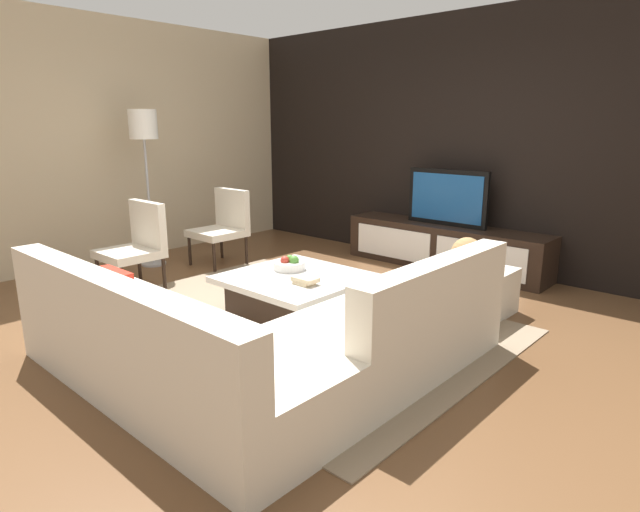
{
  "coord_description": "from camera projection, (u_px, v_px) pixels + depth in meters",
  "views": [
    {
      "loc": [
        2.9,
        -2.89,
        1.61
      ],
      "look_at": [
        -0.08,
        0.38,
        0.5
      ],
      "focal_mm": 29.69,
      "sensor_mm": 36.0,
      "label": 1
    }
  ],
  "objects": [
    {
      "name": "feature_wall_back",
      "position": [
        464.0,
        143.0,
        5.96
      ],
      "size": [
        6.4,
        0.12,
        2.8
      ],
      "primitive_type": "cube",
      "color": "black",
      "rests_on": "ground"
    },
    {
      "name": "accent_chair_near",
      "position": [
        138.0,
        241.0,
        5.19
      ],
      "size": [
        0.55,
        0.52,
        0.87
      ],
      "rotation": [
        0.0,
        0.0,
        0.19
      ],
      "color": "black",
      "rests_on": "ground"
    },
    {
      "name": "media_console",
      "position": [
        444.0,
        247.0,
        6.02
      ],
      "size": [
        2.37,
        0.5,
        0.5
      ],
      "color": "black",
      "rests_on": "ground"
    },
    {
      "name": "ottoman",
      "position": [
        464.0,
        291.0,
        4.59
      ],
      "size": [
        0.7,
        0.7,
        0.4
      ],
      "primitive_type": "cube",
      "color": "beige",
      "rests_on": "ground"
    },
    {
      "name": "ground_plane",
      "position": [
        296.0,
        325.0,
        4.36
      ],
      "size": [
        14.0,
        14.0,
        0.0
      ],
      "primitive_type": "plane",
      "color": "brown"
    },
    {
      "name": "accent_chair_far",
      "position": [
        224.0,
        223.0,
        6.17
      ],
      "size": [
        0.55,
        0.54,
        0.87
      ],
      "rotation": [
        0.0,
        0.0,
        0.12
      ],
      "color": "black",
      "rests_on": "ground"
    },
    {
      "name": "side_wall_left",
      "position": [
        115.0,
        142.0,
        6.26
      ],
      "size": [
        0.12,
        5.2,
        2.8
      ],
      "primitive_type": "cube",
      "color": "#C6B28E",
      "rests_on": "ground"
    },
    {
      "name": "coffee_table",
      "position": [
        296.0,
        296.0,
        4.45
      ],
      "size": [
        1.07,
        1.05,
        0.38
      ],
      "color": "black",
      "rests_on": "ground"
    },
    {
      "name": "book_stack",
      "position": [
        305.0,
        280.0,
        4.17
      ],
      "size": [
        0.2,
        0.14,
        0.06
      ],
      "color": "#CCB78C",
      "rests_on": "coffee_table"
    },
    {
      "name": "floor_lamp",
      "position": [
        144.0,
        135.0,
        5.86
      ],
      "size": [
        0.31,
        0.31,
        1.76
      ],
      "color": "#A5A5AA",
      "rests_on": "ground"
    },
    {
      "name": "television",
      "position": [
        447.0,
        198.0,
        5.88
      ],
      "size": [
        0.96,
        0.06,
        0.62
      ],
      "color": "black",
      "rests_on": "media_console"
    },
    {
      "name": "decorative_ball",
      "position": [
        467.0,
        253.0,
        4.51
      ],
      "size": [
        0.27,
        0.27,
        0.27
      ],
      "primitive_type": "sphere",
      "color": "#AD8451",
      "rests_on": "ottoman"
    },
    {
      "name": "sectional_couch",
      "position": [
        261.0,
        341.0,
        3.34
      ],
      "size": [
        2.43,
        2.44,
        0.79
      ],
      "color": "beige",
      "rests_on": "ground"
    },
    {
      "name": "fruit_bowl",
      "position": [
        289.0,
        264.0,
        4.58
      ],
      "size": [
        0.28,
        0.28,
        0.13
      ],
      "color": "silver",
      "rests_on": "coffee_table"
    },
    {
      "name": "area_rug",
      "position": [
        288.0,
        321.0,
        4.43
      ],
      "size": [
        3.4,
        2.5,
        0.01
      ],
      "primitive_type": "cube",
      "color": "gray",
      "rests_on": "ground"
    }
  ]
}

